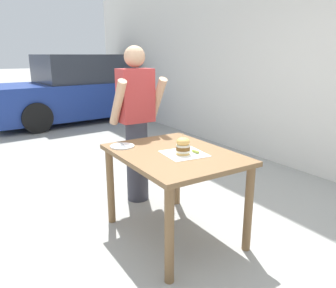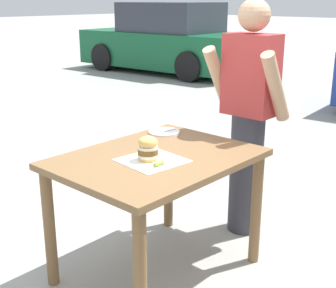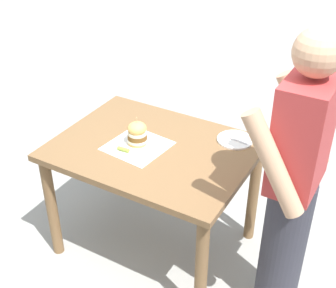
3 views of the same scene
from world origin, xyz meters
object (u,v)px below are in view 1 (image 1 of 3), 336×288
at_px(patio_table, 174,166).
at_px(parked_car_mid_block, 81,91).
at_px(pickle_spear, 196,152).
at_px(parked_car_far_end, 235,82).
at_px(side_plate_with_forks, 122,146).
at_px(sandwich, 183,146).
at_px(diner_across_table, 136,123).

bearing_deg(patio_table, parked_car_mid_block, 79.77).
bearing_deg(pickle_spear, patio_table, 137.37).
bearing_deg(parked_car_far_end, side_plate_with_forks, -140.25).
distance_m(patio_table, sandwich, 0.22).
bearing_deg(pickle_spear, side_plate_with_forks, 130.27).
height_order(patio_table, parked_car_far_end, parked_car_far_end).
relative_size(patio_table, parked_car_mid_block, 0.27).
height_order(side_plate_with_forks, diner_across_table, diner_across_table).
relative_size(sandwich, parked_car_mid_block, 0.04).
xyz_separation_m(side_plate_with_forks, parked_car_far_end, (6.61, 5.49, -0.07)).
relative_size(sandwich, pickle_spear, 2.45).
bearing_deg(sandwich, parked_car_far_end, 43.65).
distance_m(pickle_spear, diner_across_table, 0.99).
height_order(pickle_spear, parked_car_far_end, parked_car_far_end).
bearing_deg(parked_car_mid_block, side_plate_with_forks, -104.01).
xyz_separation_m(diner_across_table, parked_car_mid_block, (0.98, 4.99, -0.16)).
xyz_separation_m(sandwich, diner_across_table, (0.06, 0.96, 0.02)).
relative_size(patio_table, diner_across_table, 0.70).
relative_size(pickle_spear, parked_car_far_end, 0.02).
height_order(patio_table, pickle_spear, pickle_spear).
bearing_deg(pickle_spear, diner_across_table, 93.25).
bearing_deg(side_plate_with_forks, patio_table, -52.34).
bearing_deg(parked_car_far_end, pickle_spear, -135.71).
relative_size(patio_table, parked_car_far_end, 0.28).
bearing_deg(parked_car_mid_block, diner_across_table, -101.08).
distance_m(side_plate_with_forks, diner_across_table, 0.61).
xyz_separation_m(pickle_spear, diner_across_table, (-0.06, 0.99, 0.08)).
height_order(pickle_spear, side_plate_with_forks, pickle_spear).
bearing_deg(diner_across_table, parked_car_mid_block, 78.92).
relative_size(side_plate_with_forks, diner_across_table, 0.13).
height_order(patio_table, sandwich, sandwich).
xyz_separation_m(diner_across_table, parked_car_far_end, (6.22, 5.03, -0.16)).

